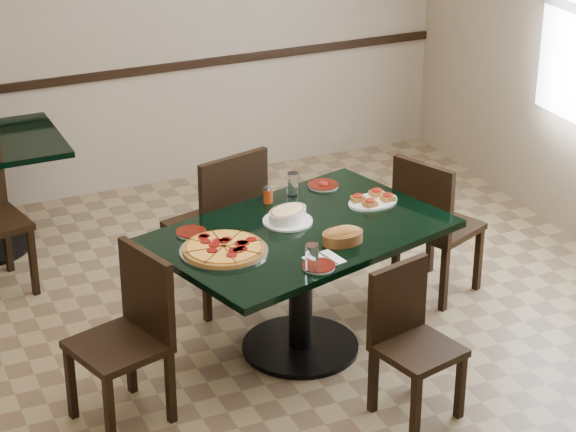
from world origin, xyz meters
name	(u,v)px	position (x,y,z in m)	size (l,w,h in m)	color
floor	(278,365)	(0.00, 0.00, 0.00)	(5.50, 5.50, 0.00)	olive
room_shell	(314,57)	(1.02, 1.73, 1.17)	(5.50, 5.50, 5.50)	white
main_table	(301,259)	(0.19, 0.11, 0.57)	(1.76, 1.38, 0.75)	black
chair_far	(223,219)	(-0.01, 0.78, 0.56)	(0.57, 0.57, 1.00)	black
chair_near	(409,334)	(0.45, -0.64, 0.44)	(0.45, 0.45, 0.80)	black
chair_right	(432,220)	(1.18, 0.37, 0.51)	(0.56, 0.56, 0.91)	black
chair_left	(131,328)	(-0.85, -0.12, 0.50)	(0.52, 0.52, 0.90)	black
pepperoni_pizza	(224,249)	(-0.29, 0.03, 0.77)	(0.46, 0.46, 0.04)	silver
lasagna_casserole	(288,214)	(0.16, 0.22, 0.80)	(0.29, 0.27, 0.09)	silver
bread_basket	(342,236)	(0.32, -0.13, 0.79)	(0.23, 0.16, 0.10)	brown
bruschetta_platter	(373,199)	(0.71, 0.26, 0.77)	(0.34, 0.27, 0.05)	silver
side_plate_near	(319,266)	(0.08, -0.33, 0.76)	(0.17, 0.17, 0.02)	silver
side_plate_far_r	(323,185)	(0.55, 0.59, 0.76)	(0.18, 0.18, 0.03)	silver
side_plate_far_l	(191,232)	(-0.37, 0.30, 0.76)	(0.16, 0.16, 0.02)	silver
napkin_setting	(324,259)	(0.15, -0.27, 0.75)	(0.19, 0.19, 0.01)	white
water_glass_a	(293,185)	(0.33, 0.53, 0.82)	(0.07, 0.07, 0.14)	silver
water_glass_b	(312,258)	(0.03, -0.36, 0.82)	(0.07, 0.07, 0.15)	silver
pepper_shaker	(268,195)	(0.17, 0.51, 0.80)	(0.06, 0.06, 0.10)	#BA3E13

